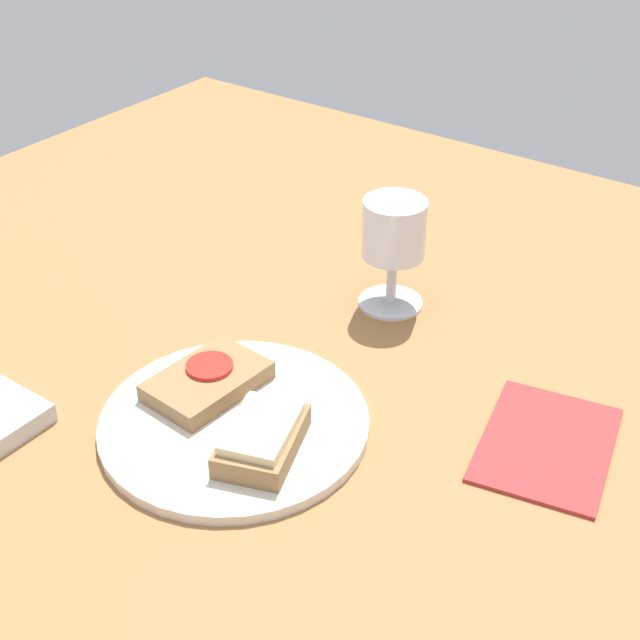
{
  "coord_description": "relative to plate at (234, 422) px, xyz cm",
  "views": [
    {
      "loc": [
        -54.01,
        -46.93,
        58.51
      ],
      "look_at": [
        7.91,
        -2.2,
        8.0
      ],
      "focal_mm": 50.0,
      "sensor_mm": 36.0,
      "label": 1
    }
  ],
  "objects": [
    {
      "name": "wooden_table",
      "position": [
        5.78,
        2.0,
        -2.04
      ],
      "size": [
        140.0,
        140.0,
        3.0
      ],
      "primitive_type": "cube",
      "color": "#9E6B3D",
      "rests_on": "ground"
    },
    {
      "name": "plate",
      "position": [
        0.0,
        0.0,
        0.0
      ],
      "size": [
        25.76,
        25.76,
        1.09
      ],
      "primitive_type": "cylinder",
      "color": "silver",
      "rests_on": "wooden_table"
    },
    {
      "name": "sandwich_with_cheese",
      "position": [
        -1.95,
        -5.04,
        2.01
      ],
      "size": [
        11.36,
        9.32,
        3.12
      ],
      "color": "#937047",
      "rests_on": "plate"
    },
    {
      "name": "sandwich_with_tomato",
      "position": [
        2.0,
        5.07,
        1.53
      ],
      "size": [
        12.09,
        8.47,
        2.28
      ],
      "color": "#937047",
      "rests_on": "plate"
    },
    {
      "name": "wine_glass",
      "position": [
        27.39,
        -0.39,
        8.36
      ],
      "size": [
        7.49,
        7.49,
        13.16
      ],
      "color": "white",
      "rests_on": "wooden_table"
    },
    {
      "name": "napkin",
      "position": [
        14.96,
        -25.32,
        -0.34
      ],
      "size": [
        17.76,
        14.52,
        0.4
      ],
      "primitive_type": "cube",
      "rotation": [
        0.0,
        0.0,
        0.2
      ],
      "color": "#B23333",
      "rests_on": "wooden_table"
    }
  ]
}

